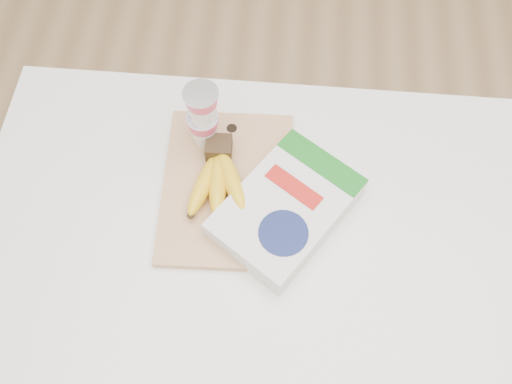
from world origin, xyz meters
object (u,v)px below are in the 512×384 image
Objects in this scene: table at (273,318)px; yogurt_stack at (203,116)px; cereal_box at (286,209)px; cutting_board at (227,187)px; bananas at (218,178)px.

yogurt_stack is (-0.16, 0.22, 0.52)m from table.
table is 3.69× the size of cereal_box.
yogurt_stack is at bearing 116.45° from cutting_board.
cereal_box is (0.13, -0.05, -0.01)m from bananas.
yogurt_stack is 0.48× the size of cereal_box.
yogurt_stack reaches higher than bananas.
cereal_box reaches higher than cutting_board.
cereal_box is at bearing -20.31° from bananas.
table is at bearing -60.35° from cereal_box.
bananas is at bearing 173.39° from cutting_board.
table is at bearing -54.07° from yogurt_stack.
cutting_board is at bearing -4.50° from bananas.
cereal_box is (0.16, -0.14, -0.07)m from yogurt_stack.
table is 0.58m from yogurt_stack.
cutting_board is (-0.10, 0.12, 0.43)m from table.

